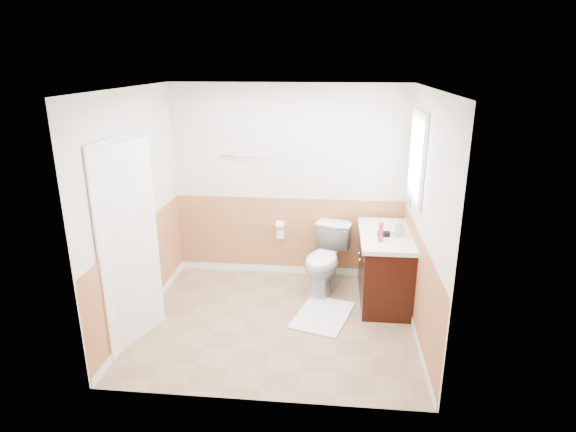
# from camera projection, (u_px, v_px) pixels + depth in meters

# --- Properties ---
(floor) EXTENTS (3.00, 3.00, 0.00)m
(floor) POSITION_uv_depth(u_px,v_px,m) (277.00, 321.00, 5.29)
(floor) COLOR #8C7051
(floor) RESTS_ON ground
(ceiling) EXTENTS (3.00, 3.00, 0.00)m
(ceiling) POSITION_uv_depth(u_px,v_px,m) (275.00, 88.00, 4.51)
(ceiling) COLOR white
(ceiling) RESTS_ON floor
(wall_back) EXTENTS (3.00, 0.00, 3.00)m
(wall_back) POSITION_uv_depth(u_px,v_px,m) (288.00, 183.00, 6.13)
(wall_back) COLOR silver
(wall_back) RESTS_ON floor
(wall_front) EXTENTS (3.00, 0.00, 3.00)m
(wall_front) POSITION_uv_depth(u_px,v_px,m) (255.00, 266.00, 3.67)
(wall_front) COLOR silver
(wall_front) RESTS_ON floor
(wall_left) EXTENTS (0.00, 3.00, 3.00)m
(wall_left) POSITION_uv_depth(u_px,v_px,m) (135.00, 210.00, 5.04)
(wall_left) COLOR silver
(wall_left) RESTS_ON floor
(wall_right) EXTENTS (0.00, 3.00, 3.00)m
(wall_right) POSITION_uv_depth(u_px,v_px,m) (425.00, 219.00, 4.75)
(wall_right) COLOR silver
(wall_right) RESTS_ON floor
(wainscot_back) EXTENTS (3.00, 0.00, 3.00)m
(wainscot_back) POSITION_uv_depth(u_px,v_px,m) (288.00, 238.00, 6.35)
(wainscot_back) COLOR #BE7C4C
(wainscot_back) RESTS_ON floor
(wainscot_front) EXTENTS (3.00, 0.00, 3.00)m
(wainscot_front) POSITION_uv_depth(u_px,v_px,m) (257.00, 349.00, 3.91)
(wainscot_front) COLOR #BE7C4C
(wainscot_front) RESTS_ON floor
(wainscot_left) EXTENTS (0.00, 2.60, 2.60)m
(wainscot_left) POSITION_uv_depth(u_px,v_px,m) (143.00, 274.00, 5.27)
(wainscot_left) COLOR #BE7C4C
(wainscot_left) RESTS_ON floor
(wainscot_right) EXTENTS (0.00, 2.60, 2.60)m
(wainscot_right) POSITION_uv_depth(u_px,v_px,m) (417.00, 286.00, 4.99)
(wainscot_right) COLOR #BE7C4C
(wainscot_right) RESTS_ON floor
(toilet) EXTENTS (0.66, 0.89, 0.81)m
(toilet) POSITION_uv_depth(u_px,v_px,m) (325.00, 259.00, 5.90)
(toilet) COLOR white
(toilet) RESTS_ON floor
(bath_mat) EXTENTS (0.75, 0.92, 0.02)m
(bath_mat) POSITION_uv_depth(u_px,v_px,m) (323.00, 315.00, 5.39)
(bath_mat) COLOR white
(bath_mat) RESTS_ON floor
(vanity_cabinet) EXTENTS (0.55, 1.10, 0.80)m
(vanity_cabinet) POSITION_uv_depth(u_px,v_px,m) (385.00, 269.00, 5.64)
(vanity_cabinet) COLOR black
(vanity_cabinet) RESTS_ON floor
(vanity_knob_left) EXTENTS (0.03, 0.03, 0.03)m
(vanity_knob_left) POSITION_uv_depth(u_px,v_px,m) (360.00, 260.00, 5.53)
(vanity_knob_left) COLOR white
(vanity_knob_left) RESTS_ON vanity_cabinet
(vanity_knob_right) EXTENTS (0.03, 0.03, 0.03)m
(vanity_knob_right) POSITION_uv_depth(u_px,v_px,m) (359.00, 253.00, 5.72)
(vanity_knob_right) COLOR silver
(vanity_knob_right) RESTS_ON vanity_cabinet
(countertop) EXTENTS (0.60, 1.15, 0.05)m
(countertop) POSITION_uv_depth(u_px,v_px,m) (386.00, 235.00, 5.51)
(countertop) COLOR white
(countertop) RESTS_ON vanity_cabinet
(sink_basin) EXTENTS (0.36, 0.36, 0.02)m
(sink_basin) POSITION_uv_depth(u_px,v_px,m) (386.00, 228.00, 5.64)
(sink_basin) COLOR white
(sink_basin) RESTS_ON countertop
(faucet) EXTENTS (0.02, 0.02, 0.14)m
(faucet) POSITION_uv_depth(u_px,v_px,m) (402.00, 224.00, 5.61)
(faucet) COLOR silver
(faucet) RESTS_ON countertop
(lotion_bottle) EXTENTS (0.05, 0.05, 0.22)m
(lotion_bottle) POSITION_uv_depth(u_px,v_px,m) (381.00, 232.00, 5.22)
(lotion_bottle) COLOR #C4324D
(lotion_bottle) RESTS_ON countertop
(soap_dispenser) EXTENTS (0.10, 0.10, 0.20)m
(soap_dispenser) POSITION_uv_depth(u_px,v_px,m) (399.00, 228.00, 5.39)
(soap_dispenser) COLOR #9CA2B0
(soap_dispenser) RESTS_ON countertop
(hair_dryer_body) EXTENTS (0.14, 0.07, 0.07)m
(hair_dryer_body) POSITION_uv_depth(u_px,v_px,m) (384.00, 234.00, 5.40)
(hair_dryer_body) COLOR black
(hair_dryer_body) RESTS_ON countertop
(hair_dryer_handle) EXTENTS (0.03, 0.03, 0.07)m
(hair_dryer_handle) POSITION_uv_depth(u_px,v_px,m) (381.00, 236.00, 5.39)
(hair_dryer_handle) COLOR black
(hair_dryer_handle) RESTS_ON countertop
(mirror_panel) EXTENTS (0.02, 0.35, 0.90)m
(mirror_panel) POSITION_uv_depth(u_px,v_px,m) (409.00, 166.00, 5.70)
(mirror_panel) COLOR silver
(mirror_panel) RESTS_ON wall_right
(window_frame) EXTENTS (0.04, 0.80, 1.00)m
(window_frame) POSITION_uv_depth(u_px,v_px,m) (417.00, 158.00, 5.16)
(window_frame) COLOR white
(window_frame) RESTS_ON wall_right
(window_glass) EXTENTS (0.01, 0.70, 0.90)m
(window_glass) POSITION_uv_depth(u_px,v_px,m) (418.00, 158.00, 5.16)
(window_glass) COLOR white
(window_glass) RESTS_ON wall_right
(door) EXTENTS (0.29, 0.78, 2.04)m
(door) POSITION_uv_depth(u_px,v_px,m) (129.00, 246.00, 4.68)
(door) COLOR white
(door) RESTS_ON wall_left
(door_frame) EXTENTS (0.02, 0.92, 2.10)m
(door_frame) POSITION_uv_depth(u_px,v_px,m) (121.00, 245.00, 4.68)
(door_frame) COLOR white
(door_frame) RESTS_ON wall_left
(door_knob) EXTENTS (0.06, 0.06, 0.06)m
(door_knob) POSITION_uv_depth(u_px,v_px,m) (148.00, 241.00, 5.01)
(door_knob) COLOR silver
(door_knob) RESTS_ON door
(towel_bar) EXTENTS (0.62, 0.02, 0.02)m
(towel_bar) POSITION_uv_depth(u_px,v_px,m) (245.00, 156.00, 6.02)
(towel_bar) COLOR silver
(towel_bar) RESTS_ON wall_back
(tp_holder_bar) EXTENTS (0.14, 0.02, 0.02)m
(tp_holder_bar) POSITION_uv_depth(u_px,v_px,m) (280.00, 225.00, 6.24)
(tp_holder_bar) COLOR silver
(tp_holder_bar) RESTS_ON wall_back
(tp_roll) EXTENTS (0.10, 0.11, 0.11)m
(tp_roll) POSITION_uv_depth(u_px,v_px,m) (280.00, 225.00, 6.24)
(tp_roll) COLOR white
(tp_roll) RESTS_ON tp_holder_bar
(tp_sheet) EXTENTS (0.10, 0.01, 0.16)m
(tp_sheet) POSITION_uv_depth(u_px,v_px,m) (280.00, 233.00, 6.27)
(tp_sheet) COLOR white
(tp_sheet) RESTS_ON tp_roll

